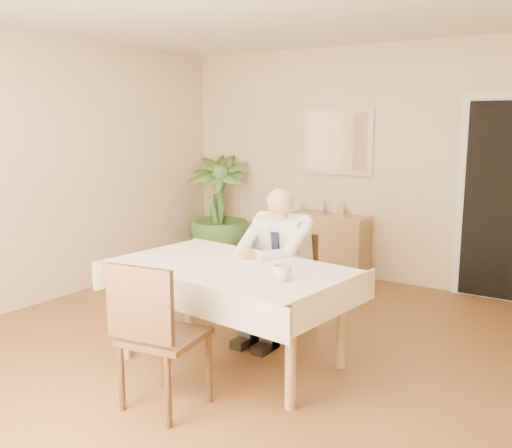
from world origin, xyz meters
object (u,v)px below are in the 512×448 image
Objects in this scene: chair_far at (290,276)px; sideboard at (329,246)px; chair_near at (155,329)px; coffee_mug at (282,273)px; seated_man at (273,257)px; potted_palm at (218,210)px; dining_table at (231,276)px.

sideboard is at bearing 99.87° from chair_far.
chair_near is (0.04, -1.72, 0.08)m from chair_far.
chair_near is at bearing -123.66° from coffee_mug.
chair_near reaches higher than coffee_mug.
potted_palm is (-1.90, 1.76, -0.02)m from seated_man.
coffee_mug is at bearing -7.65° from dining_table.
seated_man is at bearing 82.46° from chair_near.
sideboard is 1.49m from potted_palm.
coffee_mug is at bearing -54.65° from seated_man.
seated_man is 2.04m from sideboard.
dining_table is 0.55m from coffee_mug.
potted_palm reaches higher than chair_near.
dining_table is 1.91× the size of chair_near.
chair_far reaches higher than dining_table.
seated_man is 0.92× the size of potted_palm.
chair_far is 2.42m from potted_palm.
sideboard is (-0.45, 1.68, -0.10)m from chair_far.
chair_far is (-0.00, 0.87, -0.20)m from dining_table.
dining_table is 14.40× the size of coffee_mug.
seated_man is 1.37× the size of sideboard.
sideboard is at bearing 106.58° from dining_table.
chair_far is 1.18m from coffee_mug.
seated_man is at bearing -73.20° from sideboard.
dining_table is 0.90m from chair_far.
sideboard is at bearing 89.21° from chair_near.
seated_man is at bearing 96.52° from dining_table.
potted_palm is at bearing 134.10° from coffee_mug.
coffee_mug is (0.51, -1.00, 0.34)m from chair_far.
dining_table reaches higher than sideboard.
potted_palm reaches higher than chair_far.
chair_far is at bearing -71.12° from sideboard.
sideboard is (-0.45, 1.96, -0.33)m from seated_man.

